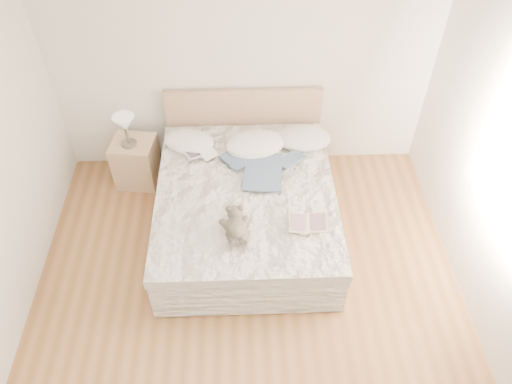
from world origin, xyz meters
TOP-DOWN VIEW (x-y plane):
  - floor at (0.00, 0.00)m, footprint 4.00×4.50m
  - ceiling at (0.00, 0.00)m, footprint 4.00×4.50m
  - wall_back at (0.00, 2.25)m, footprint 4.00×0.02m
  - bed at (0.00, 1.19)m, footprint 1.72×2.14m
  - nightstand at (-1.21, 1.90)m, footprint 0.50×0.46m
  - table_lamp at (-1.23, 1.88)m, footprint 0.26×0.26m
  - pillow_left at (-0.58, 1.80)m, footprint 0.61×0.50m
  - pillow_middle at (0.11, 1.72)m, footprint 0.71×0.56m
  - pillow_right at (0.62, 1.81)m, footprint 0.60×0.44m
  - blouse at (0.18, 1.32)m, footprint 0.64×0.68m
  - photo_book at (-0.46, 1.63)m, footprint 0.39×0.36m
  - childrens_book at (0.55, 0.63)m, footprint 0.38×0.27m
  - teddy_bear at (-0.10, 0.53)m, footprint 0.28×0.36m

SIDE VIEW (x-z plane):
  - floor at x=0.00m, z-range 0.00..0.00m
  - nightstand at x=-1.21m, z-range 0.00..0.56m
  - bed at x=0.00m, z-range -0.19..0.81m
  - blouse at x=0.18m, z-range 0.62..0.64m
  - photo_book at x=-0.46m, z-range 0.62..0.64m
  - childrens_book at x=0.55m, z-range 0.62..0.64m
  - pillow_left at x=-0.58m, z-range 0.56..0.72m
  - pillow_middle at x=0.11m, z-range 0.55..0.73m
  - pillow_right at x=0.62m, z-range 0.55..0.73m
  - teddy_bear at x=-0.10m, z-range 0.56..0.74m
  - table_lamp at x=-1.23m, z-range 0.64..1.00m
  - wall_back at x=0.00m, z-range 0.00..2.70m
  - ceiling at x=0.00m, z-range 2.70..2.70m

